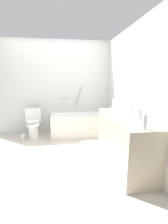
% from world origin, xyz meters
% --- Properties ---
extents(ground_plane, '(4.08, 4.08, 0.00)m').
position_xyz_m(ground_plane, '(0.00, 0.00, 0.00)').
color(ground_plane, beige).
extents(wall_back_tiled, '(3.48, 0.10, 2.47)m').
position_xyz_m(wall_back_tiled, '(0.00, 1.40, 1.23)').
color(wall_back_tiled, silver).
rests_on(wall_back_tiled, ground_plane).
extents(wall_right_mirror, '(0.10, 3.09, 2.47)m').
position_xyz_m(wall_right_mirror, '(1.59, 0.00, 1.23)').
color(wall_right_mirror, silver).
rests_on(wall_right_mirror, ground_plane).
extents(bathtub, '(1.58, 0.65, 1.31)m').
position_xyz_m(bathtub, '(0.72, 1.02, 0.30)').
color(bathtub, white).
rests_on(bathtub, ground_plane).
extents(toilet, '(0.38, 0.52, 0.75)m').
position_xyz_m(toilet, '(-0.51, 0.98, 0.38)').
color(toilet, white).
rests_on(toilet, ground_plane).
extents(vanity_counter, '(0.53, 1.56, 0.86)m').
position_xyz_m(vanity_counter, '(1.27, -0.48, 0.43)').
color(vanity_counter, tan).
rests_on(vanity_counter, ground_plane).
extents(sink_basin, '(0.33, 0.33, 0.04)m').
position_xyz_m(sink_basin, '(1.26, -0.43, 0.88)').
color(sink_basin, white).
rests_on(sink_basin, vanity_counter).
extents(sink_faucet, '(0.12, 0.15, 0.08)m').
position_xyz_m(sink_faucet, '(1.45, -0.43, 0.89)').
color(sink_faucet, '#B9B9BE').
rests_on(sink_faucet, vanity_counter).
extents(water_bottle_0, '(0.06, 0.06, 0.22)m').
position_xyz_m(water_bottle_0, '(1.24, -1.16, 0.96)').
color(water_bottle_0, silver).
rests_on(water_bottle_0, vanity_counter).
extents(water_bottle_1, '(0.07, 0.07, 0.25)m').
position_xyz_m(water_bottle_1, '(1.25, -1.02, 0.98)').
color(water_bottle_1, silver).
rests_on(water_bottle_1, vanity_counter).
extents(water_bottle_2, '(0.06, 0.06, 0.21)m').
position_xyz_m(water_bottle_2, '(1.29, -0.67, 0.96)').
color(water_bottle_2, silver).
rests_on(water_bottle_2, vanity_counter).
extents(water_bottle_3, '(0.07, 0.07, 0.25)m').
position_xyz_m(water_bottle_3, '(1.25, 0.07, 0.98)').
color(water_bottle_3, silver).
rests_on(water_bottle_3, vanity_counter).
extents(water_bottle_4, '(0.07, 0.07, 0.19)m').
position_xyz_m(water_bottle_4, '(1.24, -0.16, 0.95)').
color(water_bottle_4, silver).
rests_on(water_bottle_4, vanity_counter).
extents(drinking_glass_0, '(0.07, 0.07, 0.08)m').
position_xyz_m(drinking_glass_0, '(1.26, -0.79, 0.90)').
color(drinking_glass_0, white).
rests_on(drinking_glass_0, vanity_counter).
extents(drinking_glass_1, '(0.07, 0.07, 0.10)m').
position_xyz_m(drinking_glass_1, '(1.26, -0.94, 0.91)').
color(drinking_glass_1, white).
rests_on(drinking_glass_1, vanity_counter).
extents(soap_dish, '(0.09, 0.06, 0.02)m').
position_xyz_m(soap_dish, '(1.27, 0.16, 0.87)').
color(soap_dish, white).
rests_on(soap_dish, vanity_counter).
extents(bath_mat, '(0.54, 0.33, 0.01)m').
position_xyz_m(bath_mat, '(0.90, 0.49, 0.01)').
color(bath_mat, white).
rests_on(bath_mat, ground_plane).
extents(toilet_paper_roll, '(0.11, 0.11, 0.11)m').
position_xyz_m(toilet_paper_roll, '(-0.78, 0.96, 0.06)').
color(toilet_paper_roll, white).
rests_on(toilet_paper_roll, ground_plane).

